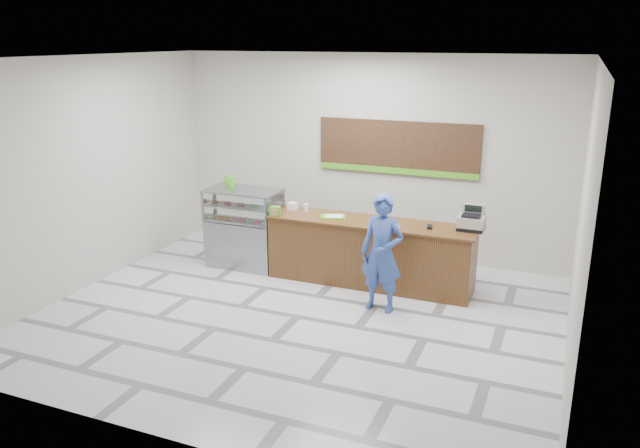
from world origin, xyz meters
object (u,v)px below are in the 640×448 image
at_px(sales_counter, 370,253).
at_px(serving_tray, 333,216).
at_px(customer, 382,253).
at_px(display_case, 244,227).
at_px(cash_register, 472,220).

height_order(sales_counter, serving_tray, serving_tray).
relative_size(sales_counter, customer, 1.92).
relative_size(serving_tray, customer, 0.26).
distance_m(display_case, customer, 2.81).
xyz_separation_m(display_case, customer, (2.67, -0.86, 0.17)).
bearing_deg(customer, cash_register, 49.48).
relative_size(display_case, customer, 0.78).
xyz_separation_m(cash_register, customer, (-1.05, -1.02, -0.32)).
bearing_deg(sales_counter, customer, -62.52).
bearing_deg(display_case, customer, -17.86).
bearing_deg(customer, display_case, 167.38).
height_order(sales_counter, cash_register, cash_register).
bearing_deg(customer, serving_tray, 146.72).
bearing_deg(customer, sales_counter, 122.73).
relative_size(sales_counter, display_case, 2.45).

